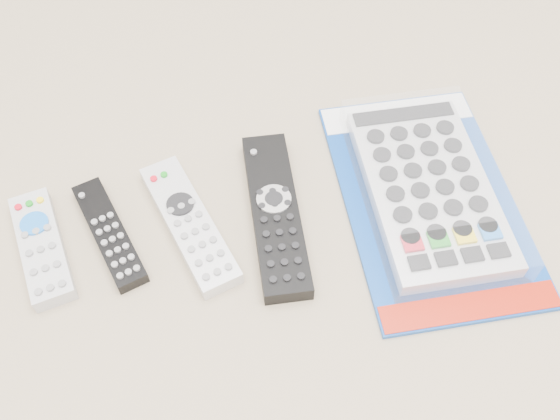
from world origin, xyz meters
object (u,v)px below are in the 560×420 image
object	(u,v)px
remote_slim_black	(109,233)
remote_small_grey	(42,247)
remote_silver_dvd	(189,224)
jumbo_remote_packaged	(429,188)
remote_large_black	(275,213)

from	to	relation	value
remote_slim_black	remote_small_grey	bearing A→B (deg)	165.78
remote_silver_dvd	jumbo_remote_packaged	distance (m)	0.30
remote_slim_black	remote_silver_dvd	xyz separation A→B (m)	(0.10, -0.02, 0.00)
remote_large_black	remote_slim_black	bearing A→B (deg)	179.68
remote_small_grey	remote_large_black	bearing A→B (deg)	-13.67
remote_slim_black	remote_large_black	bearing A→B (deg)	-21.79
remote_silver_dvd	remote_small_grey	bearing A→B (deg)	162.72
remote_small_grey	remote_slim_black	world-z (taller)	remote_small_grey
remote_small_grey	remote_slim_black	distance (m)	0.08
remote_slim_black	jumbo_remote_packaged	world-z (taller)	jumbo_remote_packaged
remote_small_grey	remote_large_black	xyz separation A→B (m)	(0.28, -0.04, 0.00)
remote_slim_black	remote_silver_dvd	bearing A→B (deg)	-22.01
remote_slim_black	jumbo_remote_packaged	distance (m)	0.40
remote_large_black	remote_small_grey	bearing A→B (deg)	-178.20
remote_silver_dvd	jumbo_remote_packaged	xyz separation A→B (m)	(0.30, -0.05, 0.01)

